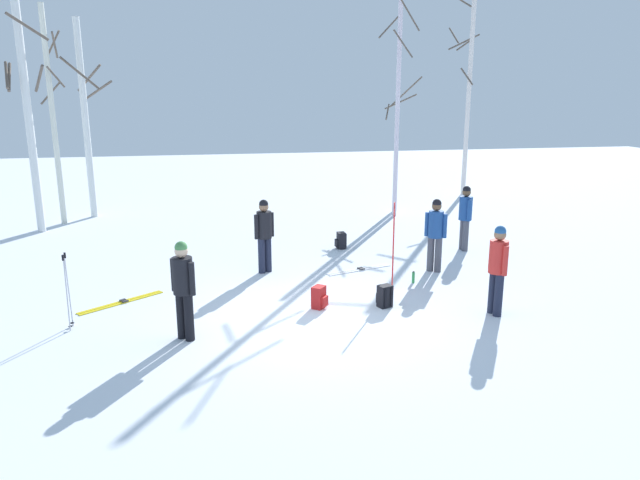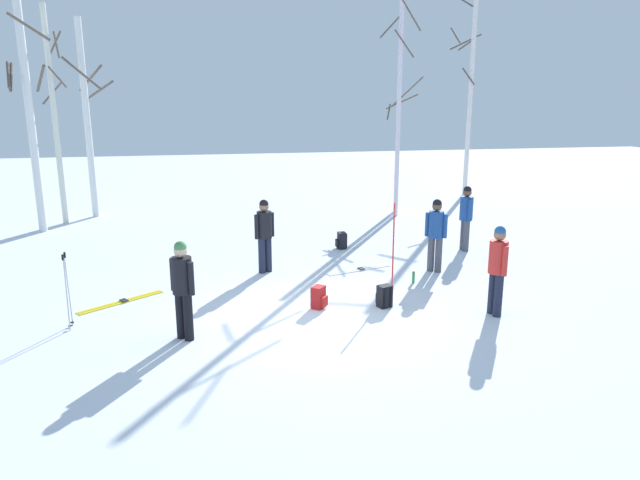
% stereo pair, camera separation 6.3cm
% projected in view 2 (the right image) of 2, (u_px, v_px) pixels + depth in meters
% --- Properties ---
extents(ground_plane, '(60.00, 60.00, 0.00)m').
position_uv_depth(ground_plane, '(316.00, 318.00, 10.92)').
color(ground_plane, white).
extents(person_0, '(0.34, 0.52, 1.72)m').
position_uv_depth(person_0, '(498.00, 265.00, 10.85)').
color(person_0, '#1E2338').
rests_on(person_0, ground_plane).
extents(person_1, '(0.47, 0.34, 1.72)m').
position_uv_depth(person_1, '(265.00, 231.00, 13.46)').
color(person_1, '#1E2338').
rests_on(person_1, ground_plane).
extents(person_2, '(0.34, 0.52, 1.72)m').
position_uv_depth(person_2, '(466.00, 214.00, 15.34)').
color(person_2, '#4C4C56').
rests_on(person_2, ground_plane).
extents(person_3, '(0.43, 0.35, 1.72)m').
position_uv_depth(person_3, '(436.00, 231.00, 13.51)').
color(person_3, '#4C4C56').
rests_on(person_3, ground_plane).
extents(person_4, '(0.40, 0.39, 1.72)m').
position_uv_depth(person_4, '(182.00, 284.00, 9.77)').
color(person_4, black).
rests_on(person_4, ground_plane).
extents(ski_pair_planted_0, '(0.08, 0.14, 1.88)m').
position_uv_depth(ski_pair_planted_0, '(393.00, 247.00, 12.28)').
color(ski_pair_planted_0, red).
rests_on(ski_pair_planted_0, ground_plane).
extents(ski_pair_lying_0, '(1.56, 1.20, 0.05)m').
position_uv_depth(ski_pair_lying_0, '(122.00, 302.00, 11.73)').
color(ski_pair_lying_0, yellow).
rests_on(ski_pair_lying_0, ground_plane).
extents(ski_pair_lying_1, '(1.66, 0.69, 0.05)m').
position_uv_depth(ski_pair_lying_1, '(360.00, 270.00, 13.85)').
color(ski_pair_lying_1, white).
rests_on(ski_pair_lying_1, ground_plane).
extents(ski_poles_0, '(0.07, 0.25, 1.38)m').
position_uv_depth(ski_poles_0, '(67.00, 289.00, 10.29)').
color(ski_poles_0, '#B2B2BC').
rests_on(ski_poles_0, ground_plane).
extents(backpack_0, '(0.35, 0.34, 0.44)m').
position_uv_depth(backpack_0, '(319.00, 297.00, 11.37)').
color(backpack_0, red).
rests_on(backpack_0, ground_plane).
extents(backpack_1, '(0.31, 0.33, 0.44)m').
position_uv_depth(backpack_1, '(384.00, 296.00, 11.44)').
color(backpack_1, black).
rests_on(backpack_1, ground_plane).
extents(backpack_2, '(0.29, 0.27, 0.44)m').
position_uv_depth(backpack_2, '(341.00, 241.00, 15.70)').
color(backpack_2, black).
rests_on(backpack_2, ground_plane).
extents(water_bottle_0, '(0.06, 0.06, 0.27)m').
position_uv_depth(water_bottle_0, '(413.00, 277.00, 12.88)').
color(water_bottle_0, green).
rests_on(water_bottle_0, ground_plane).
extents(birch_tree_0, '(1.37, 1.41, 6.60)m').
position_uv_depth(birch_tree_0, '(30.00, 115.00, 16.85)').
color(birch_tree_0, white).
rests_on(birch_tree_0, ground_plane).
extents(birch_tree_1, '(0.82, 0.89, 6.61)m').
position_uv_depth(birch_tree_1, '(55.00, 114.00, 17.95)').
color(birch_tree_1, silver).
rests_on(birch_tree_1, ground_plane).
extents(birch_tree_2, '(1.41, 1.56, 6.35)m').
position_uv_depth(birch_tree_2, '(87.00, 118.00, 19.01)').
color(birch_tree_2, silver).
rests_on(birch_tree_2, ground_plane).
extents(birch_tree_3, '(1.18, 1.17, 7.86)m').
position_uv_depth(birch_tree_3, '(399.00, 91.00, 18.89)').
color(birch_tree_3, silver).
rests_on(birch_tree_3, ground_plane).
extents(birch_tree_4, '(1.32, 1.05, 5.37)m').
position_uv_depth(birch_tree_4, '(398.00, 131.00, 19.97)').
color(birch_tree_4, silver).
rests_on(birch_tree_4, ground_plane).
extents(birch_tree_5, '(1.48, 1.68, 7.87)m').
position_uv_depth(birch_tree_5, '(470.00, 90.00, 22.97)').
color(birch_tree_5, silver).
rests_on(birch_tree_5, ground_plane).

